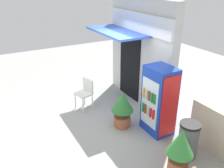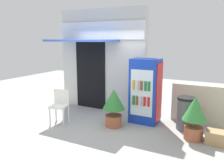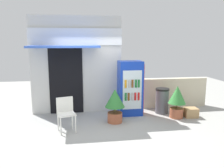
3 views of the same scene
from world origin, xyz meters
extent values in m
plane|color=#A3A39E|center=(0.00, 0.00, 0.00)|extent=(16.00, 16.00, 0.00)
cube|color=silver|center=(-0.57, 1.57, 1.57)|extent=(2.93, 0.26, 3.14)
cube|color=white|center=(-0.57, 1.40, 2.49)|extent=(2.93, 0.08, 0.53)
cube|color=blue|center=(-0.92, 0.94, 2.19)|extent=(2.06, 1.01, 0.06)
cube|color=black|center=(-0.92, 1.43, 1.07)|extent=(1.07, 0.03, 2.14)
cube|color=#1438B2|center=(1.10, 0.98, 0.87)|extent=(0.74, 0.57, 1.74)
cube|color=silver|center=(1.10, 0.69, 0.87)|extent=(0.59, 0.02, 1.21)
cube|color=red|center=(1.48, 0.98, 0.87)|extent=(0.02, 0.51, 1.56)
cylinder|color=#196B2D|center=(0.89, 0.67, 0.67)|extent=(0.06, 0.06, 0.24)
cylinder|color=brown|center=(0.99, 0.67, 0.67)|extent=(0.06, 0.06, 0.24)
cylinder|color=#B2B2B7|center=(1.10, 0.67, 0.67)|extent=(0.06, 0.06, 0.24)
cylinder|color=red|center=(1.20, 0.67, 0.67)|extent=(0.06, 0.06, 0.24)
cylinder|color=red|center=(1.30, 0.67, 0.67)|extent=(0.06, 0.06, 0.24)
cylinder|color=orange|center=(0.89, 0.67, 1.07)|extent=(0.06, 0.06, 0.24)
cylinder|color=#B2B2B7|center=(1.00, 0.67, 1.07)|extent=(0.06, 0.06, 0.24)
cylinder|color=brown|center=(1.10, 0.67, 1.07)|extent=(0.06, 0.06, 0.24)
cylinder|color=#196B2D|center=(1.21, 0.67, 1.07)|extent=(0.06, 0.06, 0.24)
cylinder|color=#196B2D|center=(1.30, 0.67, 1.07)|extent=(0.06, 0.06, 0.24)
cylinder|color=white|center=(-1.01, -0.43, 0.23)|extent=(0.04, 0.04, 0.46)
cylinder|color=white|center=(-0.64, -0.33, 0.23)|extent=(0.04, 0.04, 0.46)
cylinder|color=white|center=(-1.10, -0.09, 0.23)|extent=(0.04, 0.04, 0.46)
cylinder|color=white|center=(-0.73, 0.01, 0.23)|extent=(0.04, 0.04, 0.46)
cube|color=white|center=(-0.87, -0.21, 0.48)|extent=(0.52, 0.50, 0.04)
cube|color=white|center=(-0.92, -0.04, 0.70)|extent=(0.43, 0.15, 0.40)
cylinder|color=#AD5B3D|center=(0.49, 0.30, 0.15)|extent=(0.43, 0.43, 0.30)
cylinder|color=brown|center=(0.49, 0.30, 0.38)|extent=(0.05, 0.05, 0.17)
cone|color=#2D7533|center=(0.49, 0.30, 0.73)|extent=(0.58, 0.58, 0.52)
cylinder|color=#AD5B3D|center=(2.46, 0.42, 0.15)|extent=(0.41, 0.41, 0.30)
cylinder|color=brown|center=(2.46, 0.42, 0.38)|extent=(0.05, 0.05, 0.16)
cone|color=#388C3D|center=(2.46, 0.42, 0.73)|extent=(0.54, 0.54, 0.55)
cylinder|color=#595960|center=(2.18, 0.95, 0.38)|extent=(0.43, 0.43, 0.77)
cylinder|color=black|center=(2.18, 0.95, 0.80)|extent=(0.45, 0.45, 0.06)
cube|color=beige|center=(2.88, 1.60, 0.52)|extent=(2.35, 0.22, 1.04)
cube|color=tan|center=(2.93, 0.41, 0.15)|extent=(0.42, 0.36, 0.29)
camera|label=1|loc=(5.09, -2.57, 3.64)|focal=38.54mm
camera|label=2|loc=(3.05, -4.70, 2.24)|focal=36.41mm
camera|label=3|loc=(-0.59, -6.09, 2.36)|focal=37.08mm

